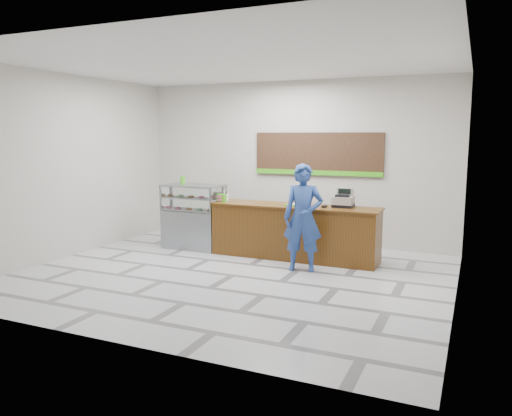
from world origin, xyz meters
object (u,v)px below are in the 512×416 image
at_px(sales_counter, 294,232).
at_px(serving_tray, 296,205).
at_px(display_case, 194,216).
at_px(customer, 303,218).
at_px(cash_register, 344,200).

relative_size(sales_counter, serving_tray, 8.44).
distance_m(display_case, customer, 2.76).
bearing_deg(sales_counter, cash_register, 9.66).
bearing_deg(display_case, cash_register, 2.82).
bearing_deg(display_case, serving_tray, 0.07).
height_order(cash_register, serving_tray, cash_register).
bearing_deg(customer, display_case, 152.16).
height_order(sales_counter, cash_register, cash_register).
bearing_deg(customer, cash_register, 50.09).
bearing_deg(serving_tray, cash_register, 15.19).
height_order(display_case, customer, customer).
xyz_separation_m(display_case, cash_register, (3.12, 0.15, 0.48)).
bearing_deg(cash_register, serving_tray, -172.19).
relative_size(sales_counter, cash_register, 8.34).
xyz_separation_m(display_case, customer, (2.64, -0.75, 0.26)).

